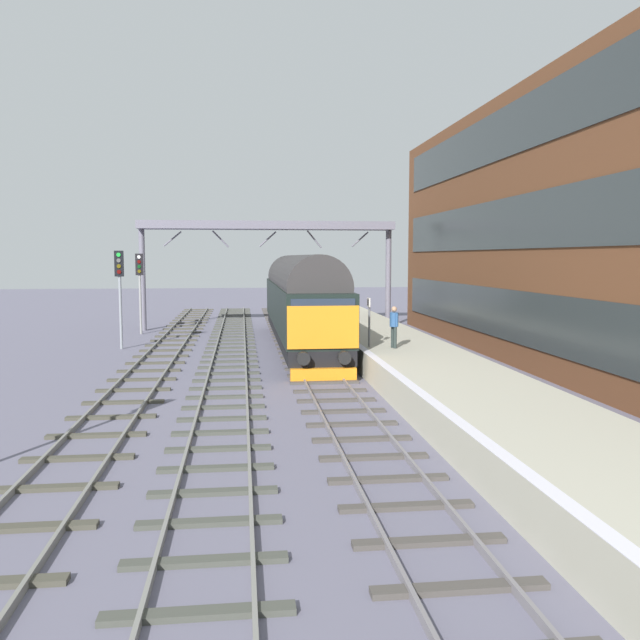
{
  "coord_description": "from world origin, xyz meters",
  "views": [
    {
      "loc": [
        -2.93,
        -28.64,
        4.58
      ],
      "look_at": [
        0.2,
        -2.17,
        2.03
      ],
      "focal_mm": 37.06,
      "sensor_mm": 36.0,
      "label": 1
    }
  ],
  "objects_px": {
    "signal_post_mid": "(120,285)",
    "signal_post_far": "(140,282)",
    "waiting_passenger": "(394,323)",
    "platform_number_sign": "(369,314)",
    "diesel_locomotive": "(301,299)"
  },
  "relations": [
    {
      "from": "signal_post_mid",
      "to": "signal_post_far",
      "type": "distance_m",
      "value": 6.48
    },
    {
      "from": "diesel_locomotive",
      "to": "signal_post_far",
      "type": "height_order",
      "value": "signal_post_far"
    },
    {
      "from": "signal_post_mid",
      "to": "waiting_passenger",
      "type": "bearing_deg",
      "value": -34.78
    },
    {
      "from": "diesel_locomotive",
      "to": "signal_post_far",
      "type": "relative_size",
      "value": 3.97
    },
    {
      "from": "waiting_passenger",
      "to": "platform_number_sign",
      "type": "bearing_deg",
      "value": 41.09
    },
    {
      "from": "signal_post_mid",
      "to": "platform_number_sign",
      "type": "relative_size",
      "value": 2.51
    },
    {
      "from": "platform_number_sign",
      "to": "diesel_locomotive",
      "type": "bearing_deg",
      "value": 106.09
    },
    {
      "from": "signal_post_mid",
      "to": "platform_number_sign",
      "type": "xyz_separation_m",
      "value": [
        11.04,
        -7.76,
        -0.88
      ]
    },
    {
      "from": "waiting_passenger",
      "to": "diesel_locomotive",
      "type": "bearing_deg",
      "value": 2.72
    },
    {
      "from": "diesel_locomotive",
      "to": "waiting_passenger",
      "type": "relative_size",
      "value": 11.57
    },
    {
      "from": "signal_post_far",
      "to": "waiting_passenger",
      "type": "relative_size",
      "value": 2.91
    },
    {
      "from": "signal_post_mid",
      "to": "signal_post_far",
      "type": "height_order",
      "value": "signal_post_mid"
    },
    {
      "from": "signal_post_mid",
      "to": "platform_number_sign",
      "type": "distance_m",
      "value": 13.52
    },
    {
      "from": "platform_number_sign",
      "to": "signal_post_far",
      "type": "bearing_deg",
      "value": 127.78
    },
    {
      "from": "signal_post_far",
      "to": "platform_number_sign",
      "type": "distance_m",
      "value": 18.03
    }
  ]
}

